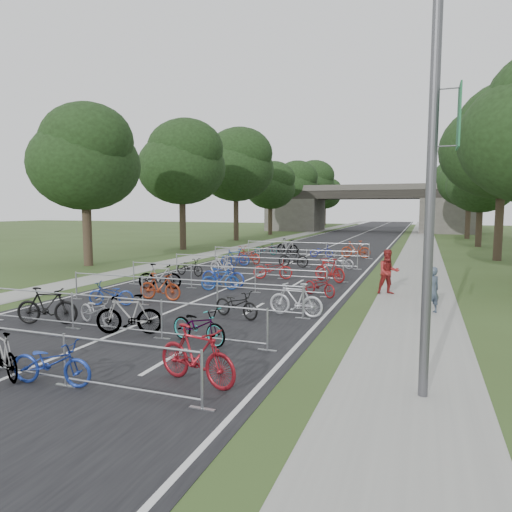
# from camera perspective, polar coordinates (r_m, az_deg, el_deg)

# --- Properties ---
(ground) EXTENTS (200.00, 200.00, 0.00)m
(ground) POSITION_cam_1_polar(r_m,az_deg,el_deg) (11.37, -28.46, -13.14)
(ground) COLOR #35491F
(ground) RESTS_ON ground
(road) EXTENTS (11.00, 140.00, 0.01)m
(road) POSITION_cam_1_polar(r_m,az_deg,el_deg) (57.70, 12.04, 2.31)
(road) COLOR black
(road) RESTS_ON ground
(sidewalk_right) EXTENTS (3.00, 140.00, 0.01)m
(sidewalk_right) POSITION_cam_1_polar(r_m,az_deg,el_deg) (57.12, 20.01, 2.04)
(sidewalk_right) COLOR gray
(sidewalk_right) RESTS_ON ground
(sidewalk_left) EXTENTS (2.00, 140.00, 0.01)m
(sidewalk_left) POSITION_cam_1_polar(r_m,az_deg,el_deg) (59.24, 4.84, 2.51)
(sidewalk_left) COLOR gray
(sidewalk_left) RESTS_ON ground
(lane_markings) EXTENTS (0.12, 140.00, 0.00)m
(lane_markings) POSITION_cam_1_polar(r_m,az_deg,el_deg) (57.70, 12.04, 2.30)
(lane_markings) COLOR silver
(lane_markings) RESTS_ON ground
(overpass_bridge) EXTENTS (31.00, 8.00, 7.05)m
(overpass_bridge) POSITION_cam_1_polar(r_m,az_deg,el_deg) (72.47, 13.82, 5.78)
(overpass_bridge) COLOR #45433E
(overpass_bridge) RESTS_ON ground
(lamppost) EXTENTS (0.61, 0.65, 8.21)m
(lamppost) POSITION_cam_1_polar(r_m,az_deg,el_deg) (9.03, 21.28, 9.98)
(lamppost) COLOR #4C4C51
(lamppost) RESTS_ON ground
(tree_left_0) EXTENTS (6.72, 6.72, 10.25)m
(tree_left_0) POSITION_cam_1_polar(r_m,az_deg,el_deg) (30.31, -20.58, 11.11)
(tree_left_0) COLOR #33261C
(tree_left_0) RESTS_ON ground
(tree_left_1) EXTENTS (7.56, 7.56, 11.53)m
(tree_left_1) POSITION_cam_1_polar(r_m,az_deg,el_deg) (40.23, -9.19, 11.22)
(tree_left_1) COLOR #33261C
(tree_left_1) RESTS_ON ground
(tree_right_1) EXTENTS (8.18, 8.18, 12.47)m
(tree_right_1) POSITION_cam_1_polar(r_m,az_deg,el_deg) (35.53, 28.72, 12.24)
(tree_right_1) COLOR #33261C
(tree_right_1) RESTS_ON ground
(tree_left_2) EXTENTS (8.40, 8.40, 12.81)m
(tree_left_2) POSITION_cam_1_polar(r_m,az_deg,el_deg) (51.06, -2.45, 11.08)
(tree_left_2) COLOR #33261C
(tree_left_2) RESTS_ON ground
(tree_right_2) EXTENTS (6.16, 6.16, 9.39)m
(tree_right_2) POSITION_cam_1_polar(r_m,az_deg,el_deg) (47.24, 26.47, 8.24)
(tree_right_2) COLOR #33261C
(tree_right_2) RESTS_ON ground
(tree_left_3) EXTENTS (6.72, 6.72, 10.25)m
(tree_left_3) POSITION_cam_1_polar(r_m,az_deg,el_deg) (62.17, 1.87, 8.67)
(tree_left_3) COLOR #33261C
(tree_left_3) RESTS_ON ground
(tree_right_3) EXTENTS (7.17, 7.17, 10.93)m
(tree_right_3) POSITION_cam_1_polar(r_m,az_deg,el_deg) (59.23, 25.27, 8.66)
(tree_right_3) COLOR #33261C
(tree_right_3) RESTS_ON ground
(tree_left_4) EXTENTS (7.56, 7.56, 11.53)m
(tree_left_4) POSITION_cam_1_polar(r_m,az_deg,el_deg) (73.68, 4.86, 8.87)
(tree_left_4) COLOR #33261C
(tree_left_4) RESTS_ON ground
(tree_right_4) EXTENTS (8.18, 8.18, 12.47)m
(tree_right_4) POSITION_cam_1_polar(r_m,az_deg,el_deg) (71.23, 24.47, 8.94)
(tree_right_4) COLOR #33261C
(tree_right_4) RESTS_ON ground
(tree_left_5) EXTENTS (8.40, 8.40, 12.81)m
(tree_left_5) POSITION_cam_1_polar(r_m,az_deg,el_deg) (85.34, 7.03, 9.00)
(tree_left_5) COLOR #33261C
(tree_left_5) RESTS_ON ground
(tree_right_5) EXTENTS (6.16, 6.16, 9.39)m
(tree_right_5) POSITION_cam_1_polar(r_m,az_deg,el_deg) (83.11, 23.82, 7.12)
(tree_right_5) COLOR #33261C
(tree_right_5) RESTS_ON ground
(tree_left_6) EXTENTS (6.72, 6.72, 10.25)m
(tree_left_6) POSITION_cam_1_polar(r_m,az_deg,el_deg) (96.98, 8.66, 7.65)
(tree_left_6) COLOR #33261C
(tree_left_6) RESTS_ON ground
(tree_right_6) EXTENTS (7.17, 7.17, 10.93)m
(tree_right_6) POSITION_cam_1_polar(r_m,az_deg,el_deg) (95.12, 23.40, 7.52)
(tree_right_6) COLOR #33261C
(tree_right_6) RESTS_ON ground
(barrier_row_0) EXTENTS (9.70, 0.08, 1.10)m
(barrier_row_0) POSITION_cam_1_polar(r_m,az_deg,el_deg) (11.21, -28.60, -10.50)
(barrier_row_0) COLOR #9C9EA3
(barrier_row_0) RESTS_ON ground
(barrier_row_1) EXTENTS (9.70, 0.08, 1.10)m
(barrier_row_1) POSITION_cam_1_polar(r_m,az_deg,el_deg) (13.75, -17.18, -7.06)
(barrier_row_1) COLOR #9C9EA3
(barrier_row_1) RESTS_ON ground
(barrier_row_2) EXTENTS (9.70, 0.08, 1.10)m
(barrier_row_2) POSITION_cam_1_polar(r_m,az_deg,el_deg) (16.69, -9.64, -4.60)
(barrier_row_2) COLOR #9C9EA3
(barrier_row_2) RESTS_ON ground
(barrier_row_3) EXTENTS (9.70, 0.08, 1.10)m
(barrier_row_3) POSITION_cam_1_polar(r_m,az_deg,el_deg) (20.02, -4.22, -2.76)
(barrier_row_3) COLOR #9C9EA3
(barrier_row_3) RESTS_ON ground
(barrier_row_4) EXTENTS (9.70, 0.08, 1.10)m
(barrier_row_4) POSITION_cam_1_polar(r_m,az_deg,el_deg) (23.68, -0.21, -1.39)
(barrier_row_4) COLOR #9C9EA3
(barrier_row_4) RESTS_ON ground
(barrier_row_5) EXTENTS (9.70, 0.08, 1.10)m
(barrier_row_5) POSITION_cam_1_polar(r_m,az_deg,el_deg) (28.39, 3.32, -0.17)
(barrier_row_5) COLOR #9C9EA3
(barrier_row_5) RESTS_ON ground
(barrier_row_6) EXTENTS (9.70, 0.08, 1.10)m
(barrier_row_6) POSITION_cam_1_polar(r_m,az_deg,el_deg) (34.15, 6.26, 0.85)
(barrier_row_6) COLOR #9C9EA3
(barrier_row_6) RESTS_ON ground
(bike_1) EXTENTS (1.74, 1.13, 1.02)m
(bike_1) POSITION_cam_1_polar(r_m,az_deg,el_deg) (11.24, -29.07, -10.68)
(bike_1) COLOR #9C9EA3
(bike_1) RESTS_ON ground
(bike_2) EXTENTS (1.86, 0.86, 0.94)m
(bike_2) POSITION_cam_1_polar(r_m,az_deg,el_deg) (10.33, -24.20, -12.11)
(bike_2) COLOR navy
(bike_2) RESTS_ON ground
(bike_3) EXTENTS (2.09, 1.06, 1.21)m
(bike_3) POSITION_cam_1_polar(r_m,az_deg,el_deg) (9.56, -7.43, -12.25)
(bike_3) COLOR maroon
(bike_3) RESTS_ON ground
(bike_4) EXTENTS (2.00, 1.09, 1.16)m
(bike_4) POSITION_cam_1_polar(r_m,az_deg,el_deg) (15.54, -24.66, -5.72)
(bike_4) COLOR black
(bike_4) RESTS_ON ground
(bike_5) EXTENTS (1.81, 1.07, 0.90)m
(bike_5) POSITION_cam_1_polar(r_m,az_deg,el_deg) (14.97, -19.25, -6.45)
(bike_5) COLOR #9E9FA5
(bike_5) RESTS_ON ground
(bike_6) EXTENTS (1.98, 1.12, 1.15)m
(bike_6) POSITION_cam_1_polar(r_m,az_deg,el_deg) (13.57, -15.58, -7.07)
(bike_6) COLOR #9C9EA3
(bike_6) RESTS_ON ground
(bike_7) EXTENTS (1.97, 1.15, 0.98)m
(bike_7) POSITION_cam_1_polar(r_m,az_deg,el_deg) (12.32, -7.18, -8.61)
(bike_7) COLOR #9C9EA3
(bike_7) RESTS_ON ground
(bike_8) EXTENTS (1.78, 1.06, 0.88)m
(bike_8) POSITION_cam_1_polar(r_m,az_deg,el_deg) (17.69, -17.68, -4.54)
(bike_8) COLOR navy
(bike_8) RESTS_ON ground
(bike_9) EXTENTS (1.80, 0.57, 1.07)m
(bike_9) POSITION_cam_1_polar(r_m,az_deg,el_deg) (18.20, -11.91, -3.79)
(bike_9) COLOR maroon
(bike_9) RESTS_ON ground
(bike_10) EXTENTS (1.85, 1.09, 0.92)m
(bike_10) POSITION_cam_1_polar(r_m,az_deg,el_deg) (15.01, -2.46, -6.05)
(bike_10) COLOR black
(bike_10) RESTS_ON ground
(bike_11) EXTENTS (1.92, 0.71, 1.13)m
(bike_11) POSITION_cam_1_polar(r_m,az_deg,el_deg) (15.24, 5.00, -5.47)
(bike_11) COLOR silver
(bike_11) RESTS_ON ground
(bike_12) EXTENTS (1.98, 1.09, 1.15)m
(bike_12) POSITION_cam_1_polar(r_m,az_deg,el_deg) (20.57, -11.94, -2.56)
(bike_12) COLOR #9C9EA3
(bike_12) RESTS_ON ground
(bike_13) EXTENTS (2.18, 0.84, 1.13)m
(bike_13) POSITION_cam_1_polar(r_m,az_deg,el_deg) (20.81, -4.13, -2.38)
(bike_13) COLOR navy
(bike_13) RESTS_ON ground
(bike_14) EXTENTS (1.70, 1.14, 1.00)m
(bike_14) POSITION_cam_1_polar(r_m,az_deg,el_deg) (19.98, -4.51, -2.92)
(bike_14) COLOR #1A4091
(bike_14) RESTS_ON ground
(bike_15) EXTENTS (1.75, 1.42, 0.89)m
(bike_15) POSITION_cam_1_polar(r_m,az_deg,el_deg) (18.80, 7.98, -3.68)
(bike_15) COLOR maroon
(bike_15) RESTS_ON ground
(bike_16) EXTENTS (1.91, 1.06, 0.95)m
(bike_16) POSITION_cam_1_polar(r_m,az_deg,el_deg) (24.48, -8.28, -1.37)
(bike_16) COLOR black
(bike_16) RESTS_ON ground
(bike_17) EXTENTS (1.74, 0.97, 1.01)m
(bike_17) POSITION_cam_1_polar(r_m,az_deg,el_deg) (25.11, -4.32, -1.07)
(bike_17) COLOR #BAB8C1
(bike_17) RESTS_ON ground
(bike_18) EXTENTS (2.09, 1.18, 1.04)m
(bike_18) POSITION_cam_1_polar(r_m,az_deg,el_deg) (23.12, 2.12, -1.63)
(bike_18) COLOR maroon
(bike_18) RESTS_ON ground
(bike_19) EXTENTS (1.93, 1.46, 1.16)m
(bike_19) POSITION_cam_1_polar(r_m,az_deg,el_deg) (22.50, 9.18, -1.76)
(bike_19) COLOR maroon
(bike_19) RESTS_ON ground
(bike_20) EXTENTS (1.83, 1.19, 1.07)m
(bike_20) POSITION_cam_1_polar(r_m,az_deg,el_deg) (28.36, -2.60, -0.19)
(bike_20) COLOR navy
(bike_20) RESTS_ON ground
(bike_21) EXTENTS (2.22, 1.65, 1.12)m
(bike_21) POSITION_cam_1_polar(r_m,az_deg,el_deg) (29.45, -0.94, 0.09)
(bike_21) COLOR maroon
(bike_21) RESTS_ON ground
(bike_22) EXTENTS (1.88, 0.54, 1.13)m
(bike_22) POSITION_cam_1_polar(r_m,az_deg,el_deg) (27.81, 4.69, -0.27)
(bike_22) COLOR black
(bike_22) RESTS_ON ground
(bike_23) EXTENTS (1.83, 1.14, 0.91)m
(bike_23) POSITION_cam_1_polar(r_m,az_deg,el_deg) (27.60, 10.51, -0.63)
(bike_23) COLOR #929198
(bike_23) RESTS_ON ground
(bike_24) EXTENTS (1.84, 0.84, 0.93)m
(bike_24) POSITION_cam_1_polar(r_m,az_deg,el_deg) (35.12, 1.25, 0.89)
(bike_24) COLOR #9C9EA3
(bike_24) RESTS_ON ground
(bike_25) EXTENTS (2.11, 1.32, 1.23)m
(bike_25) POSITION_cam_1_polar(r_m,az_deg,el_deg) (35.42, 3.94, 1.17)
(bike_25) COLOR #9C9EA3
(bike_25) RESTS_ON ground
(bike_26) EXTENTS (1.78, 1.01, 0.88)m
(bike_26) POSITION_cam_1_polar(r_m,az_deg,el_deg) (33.79, 8.19, 0.59)
(bike_26) COLOR navy
(bike_26) RESTS_ON ground
(bike_27) EXTENTS (2.10, 0.60, 1.26)m
(bike_27) POSITION_cam_1_polar(r_m,az_deg,el_deg) (33.65, 12.36, 0.81)
(bike_27) COLOR maroon
(bike_27) RESTS_ON ground
(pedestrian_a) EXTENTS (0.69, 0.65, 1.59)m
(pedestrian_a) POSITION_cam_1_polar(r_m,az_deg,el_deg) (16.76, 21.12, -4.00)
(pedestrian_a) COLOR #374353
(pedestrian_a) RESTS_ON ground
(pedestrian_b) EXTENTS (1.10, 0.99, 1.87)m
(pedestrian_b) POSITION_cam_1_polar(r_m,az_deg,el_deg) (19.80, 16.21, -1.94)
(pedestrian_b) COLOR maroon
(pedestrian_b) RESTS_ON ground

